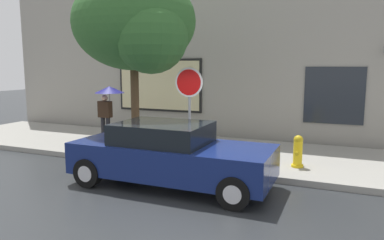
{
  "coord_description": "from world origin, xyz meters",
  "views": [
    {
      "loc": [
        3.42,
        -7.04,
        2.63
      ],
      "look_at": [
        -0.31,
        1.8,
        1.2
      ],
      "focal_mm": 34.15,
      "sensor_mm": 36.0,
      "label": 1
    }
  ],
  "objects_px": {
    "parked_car": "(170,155)",
    "pedestrian_with_umbrella": "(108,97)",
    "fire_hydrant": "(298,151)",
    "street_tree": "(137,25)",
    "stop_sign": "(189,95)"
  },
  "relations": [
    {
      "from": "parked_car",
      "to": "pedestrian_with_umbrella",
      "type": "xyz_separation_m",
      "value": [
        -3.75,
        2.99,
        0.9
      ]
    },
    {
      "from": "pedestrian_with_umbrella",
      "to": "fire_hydrant",
      "type": "bearing_deg",
      "value": -8.35
    },
    {
      "from": "pedestrian_with_umbrella",
      "to": "stop_sign",
      "type": "xyz_separation_m",
      "value": [
        3.52,
        -1.39,
        0.28
      ]
    },
    {
      "from": "fire_hydrant",
      "to": "pedestrian_with_umbrella",
      "type": "bearing_deg",
      "value": 171.65
    },
    {
      "from": "fire_hydrant",
      "to": "stop_sign",
      "type": "distance_m",
      "value": 3.05
    },
    {
      "from": "stop_sign",
      "to": "street_tree",
      "type": "bearing_deg",
      "value": -178.98
    },
    {
      "from": "parked_car",
      "to": "street_tree",
      "type": "relative_size",
      "value": 0.89
    },
    {
      "from": "parked_car",
      "to": "pedestrian_with_umbrella",
      "type": "bearing_deg",
      "value": 141.39
    },
    {
      "from": "stop_sign",
      "to": "fire_hydrant",
      "type": "bearing_deg",
      "value": 10.02
    },
    {
      "from": "street_tree",
      "to": "stop_sign",
      "type": "xyz_separation_m",
      "value": [
        1.5,
        0.03,
        -1.82
      ]
    },
    {
      "from": "fire_hydrant",
      "to": "street_tree",
      "type": "bearing_deg",
      "value": -173.16
    },
    {
      "from": "fire_hydrant",
      "to": "street_tree",
      "type": "height_order",
      "value": "street_tree"
    },
    {
      "from": "street_tree",
      "to": "pedestrian_with_umbrella",
      "type": "bearing_deg",
      "value": 144.84
    },
    {
      "from": "parked_car",
      "to": "fire_hydrant",
      "type": "xyz_separation_m",
      "value": [
        2.48,
        2.08,
        -0.15
      ]
    },
    {
      "from": "pedestrian_with_umbrella",
      "to": "stop_sign",
      "type": "distance_m",
      "value": 3.79
    }
  ]
}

